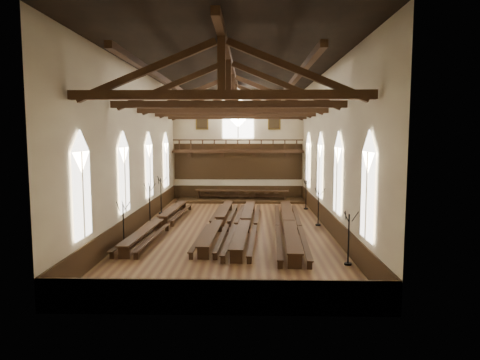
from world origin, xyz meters
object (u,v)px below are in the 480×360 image
(refectory_row_d, at_px, (289,224))
(candelabrum_left_near, at_px, (124,233))
(candelabrum_right_near, at_px, (348,249))
(high_table, at_px, (242,191))
(refectory_row_b, at_px, (219,221))
(refectory_row_a, at_px, (161,221))
(dais, at_px, (242,200))
(candelabrum_right_mid, at_px, (318,214))
(candelabrum_right_far, at_px, (306,200))
(candelabrum_left_mid, at_px, (150,212))
(refectory_row_c, at_px, (246,222))
(candelabrum_left_far, at_px, (161,202))

(refectory_row_d, relative_size, candelabrum_left_near, 6.05)
(candelabrum_right_near, bearing_deg, high_table, 105.46)
(refectory_row_b, distance_m, refectory_row_d, 4.41)
(refectory_row_a, xyz_separation_m, refectory_row_d, (8.00, -0.99, 0.05))
(refectory_row_b, relative_size, refectory_row_d, 0.94)
(refectory_row_a, height_order, dais, refectory_row_a)
(candelabrum_left_near, bearing_deg, refectory_row_d, 21.32)
(candelabrum_right_mid, bearing_deg, candelabrum_right_far, 90.00)
(refectory_row_d, height_order, candelabrum_right_mid, candelabrum_right_mid)
(candelabrum_left_mid, bearing_deg, refectory_row_c, -16.68)
(refectory_row_a, relative_size, refectory_row_b, 1.01)
(dais, xyz_separation_m, candelabrum_right_far, (5.20, -4.12, 0.65))
(refectory_row_d, relative_size, candelabrum_left_far, 5.20)
(refectory_row_b, bearing_deg, candelabrum_left_near, -136.47)
(candelabrum_right_mid, distance_m, candelabrum_right_far, 6.15)
(candelabrum_right_far, bearing_deg, refectory_row_a, -144.05)
(dais, xyz_separation_m, candelabrum_left_far, (-5.90, -6.39, 0.76))
(candelabrum_left_far, bearing_deg, dais, 47.29)
(candelabrum_left_mid, height_order, candelabrum_left_far, candelabrum_left_far)
(refectory_row_b, xyz_separation_m, refectory_row_d, (4.30, -0.95, 0.06))
(refectory_row_c, distance_m, candelabrum_left_near, 7.54)
(refectory_row_d, bearing_deg, candelabrum_right_mid, 46.00)
(refectory_row_d, height_order, dais, refectory_row_d)
(dais, relative_size, high_table, 1.35)
(candelabrum_left_far, bearing_deg, refectory_row_c, -40.96)
(candelabrum_right_near, relative_size, candelabrum_right_far, 1.01)
(high_table, height_order, candelabrum_right_far, candelabrum_right_far)
(refectory_row_a, bearing_deg, dais, 66.83)
(high_table, distance_m, candelabrum_left_mid, 11.62)
(candelabrum_left_near, height_order, candelabrum_right_mid, candelabrum_right_mid)
(refectory_row_b, distance_m, high_table, 11.56)
(refectory_row_d, height_order, candelabrum_left_mid, candelabrum_left_mid)
(dais, bearing_deg, candelabrum_left_near, -110.29)
(refectory_row_a, relative_size, candelabrum_left_mid, 5.16)
(candelabrum_right_mid, bearing_deg, refectory_row_b, -169.23)
(refectory_row_b, xyz_separation_m, refectory_row_c, (1.67, -0.43, 0.03))
(candelabrum_left_near, relative_size, candelabrum_right_mid, 0.99)
(refectory_row_c, relative_size, candelabrum_left_mid, 5.25)
(dais, xyz_separation_m, candelabrum_right_mid, (5.20, -10.27, 0.65))
(dais, bearing_deg, candelabrum_right_near, -74.54)
(candelabrum_left_mid, relative_size, candelabrum_right_near, 1.10)
(refectory_row_b, bearing_deg, refectory_row_a, 179.36)
(candelabrum_left_near, distance_m, candelabrum_left_mid, 5.94)
(refectory_row_d, bearing_deg, refectory_row_a, 172.93)
(candelabrum_right_mid, bearing_deg, dais, 116.86)
(candelabrum_left_far, bearing_deg, candelabrum_right_near, -48.20)
(refectory_row_c, distance_m, candelabrum_right_far, 9.12)
(candelabrum_left_mid, xyz_separation_m, candelabrum_right_near, (11.10, -8.79, -0.08))
(dais, relative_size, candelabrum_left_near, 4.67)
(dais, relative_size, candelabrum_left_far, 4.01)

